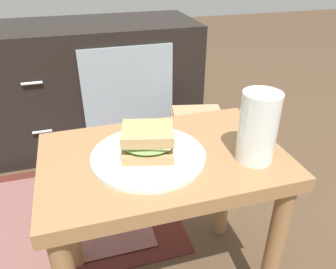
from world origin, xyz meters
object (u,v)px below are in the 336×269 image
at_px(tv_cabinet, 97,84).
at_px(sandwich_front, 148,142).
at_px(plate, 148,156).
at_px(beer_glass, 258,128).
at_px(paper_bag, 195,142).

distance_m(tv_cabinet, sandwich_front, 0.98).
bearing_deg(tv_cabinet, plate, -87.72).
bearing_deg(sandwich_front, beer_glass, -16.97).
bearing_deg(paper_bag, sandwich_front, -121.89).
bearing_deg(plate, tv_cabinet, 92.28).
bearing_deg(plate, sandwich_front, 26.57).
xyz_separation_m(tv_cabinet, paper_bag, (0.36, -0.44, -0.14)).
bearing_deg(paper_bag, plate, -121.89).
height_order(plate, sandwich_front, sandwich_front).
xyz_separation_m(plate, paper_bag, (0.32, 0.52, -0.32)).
bearing_deg(sandwich_front, paper_bag, 58.11).
height_order(sandwich_front, paper_bag, sandwich_front).
relative_size(tv_cabinet, beer_glass, 6.00).
height_order(tv_cabinet, paper_bag, tv_cabinet).
bearing_deg(beer_glass, plate, 163.03).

